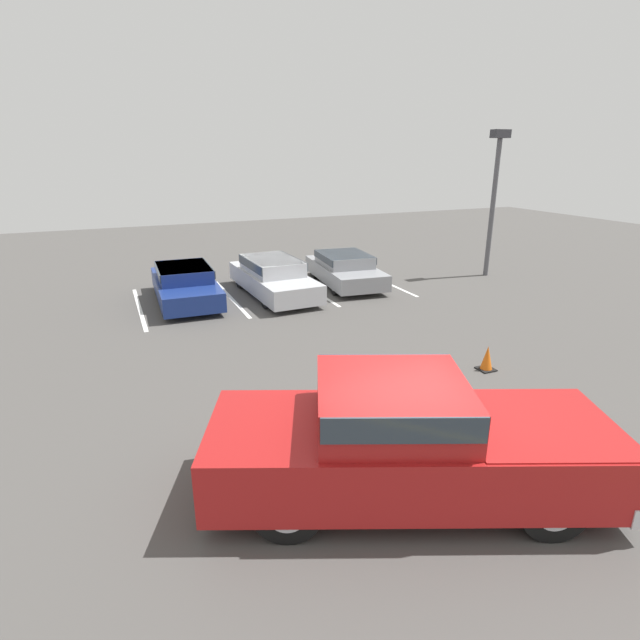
% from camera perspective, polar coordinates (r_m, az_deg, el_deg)
% --- Properties ---
extents(ground_plane, '(60.00, 60.00, 0.00)m').
position_cam_1_polar(ground_plane, '(8.10, 10.04, -17.29)').
color(ground_plane, '#4C4947').
extents(stall_stripe_a, '(0.12, 4.84, 0.01)m').
position_cam_1_polar(stall_stripe_a, '(16.87, -19.93, 1.30)').
color(stall_stripe_a, white).
rests_on(stall_stripe_a, ground_plane).
extents(stall_stripe_b, '(0.12, 4.84, 0.01)m').
position_cam_1_polar(stall_stripe_b, '(17.25, -10.14, 2.52)').
color(stall_stripe_b, white).
rests_on(stall_stripe_b, ground_plane).
extents(stall_stripe_c, '(0.12, 4.84, 0.01)m').
position_cam_1_polar(stall_stripe_c, '(18.11, -1.00, 3.59)').
color(stall_stripe_c, white).
rests_on(stall_stripe_c, ground_plane).
extents(stall_stripe_d, '(0.12, 4.84, 0.01)m').
position_cam_1_polar(stall_stripe_d, '(19.38, 7.14, 4.46)').
color(stall_stripe_d, white).
rests_on(stall_stripe_d, ground_plane).
extents(pickup_truck, '(5.98, 4.07, 1.80)m').
position_cam_1_polar(pickup_truck, '(7.28, 10.35, -13.32)').
color(pickup_truck, '#A51919').
rests_on(pickup_truck, ground_plane).
extents(parked_sedan_a, '(1.95, 4.51, 1.18)m').
position_cam_1_polar(parked_sedan_a, '(17.02, -15.19, 4.13)').
color(parked_sedan_a, navy).
rests_on(parked_sedan_a, ground_plane).
extents(parked_sedan_b, '(1.95, 4.83, 1.26)m').
position_cam_1_polar(parked_sedan_b, '(17.29, -5.40, 5.05)').
color(parked_sedan_b, '#B7BABF').
rests_on(parked_sedan_b, ground_plane).
extents(parked_sedan_c, '(2.24, 4.43, 1.15)m').
position_cam_1_polar(parked_sedan_c, '(18.63, 2.83, 5.96)').
color(parked_sedan_c, gray).
rests_on(parked_sedan_c, ground_plane).
extents(light_post, '(0.70, 0.36, 5.50)m').
position_cam_1_polar(light_post, '(20.75, 19.34, 14.10)').
color(light_post, '#515156').
rests_on(light_post, ground_plane).
extents(traffic_cone, '(0.37, 0.37, 0.58)m').
position_cam_1_polar(traffic_cone, '(11.94, 18.55, -4.24)').
color(traffic_cone, black).
rests_on(traffic_cone, ground_plane).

